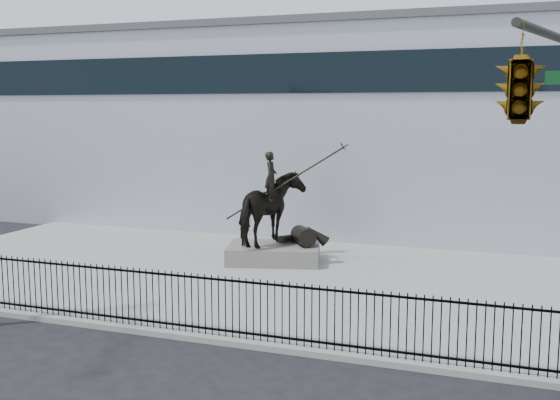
% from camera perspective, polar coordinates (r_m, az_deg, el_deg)
% --- Properties ---
extents(ground, '(120.00, 120.00, 0.00)m').
position_cam_1_polar(ground, '(14.94, -4.75, -14.09)').
color(ground, black).
rests_on(ground, ground).
extents(plaza, '(30.00, 12.00, 0.15)m').
position_cam_1_polar(plaza, '(21.15, 3.13, -7.16)').
color(plaza, gray).
rests_on(plaza, ground).
extents(building, '(44.00, 14.00, 9.00)m').
position_cam_1_polar(building, '(33.11, 9.62, 5.99)').
color(building, '#B3B9C3').
rests_on(building, ground).
extents(picket_fence, '(22.10, 0.10, 1.50)m').
position_cam_1_polar(picket_fence, '(15.71, -2.89, -9.44)').
color(picket_fence, black).
rests_on(picket_fence, plaza).
extents(statue_plinth, '(3.69, 2.96, 0.61)m').
position_cam_1_polar(statue_plinth, '(23.52, -0.54, -4.65)').
color(statue_plinth, '#615E58').
rests_on(statue_plinth, plaza).
extents(equestrian_statue, '(4.02, 3.02, 3.51)m').
position_cam_1_polar(equestrian_statue, '(23.22, -0.39, -0.87)').
color(equestrian_statue, black).
rests_on(equestrian_statue, statue_plinth).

